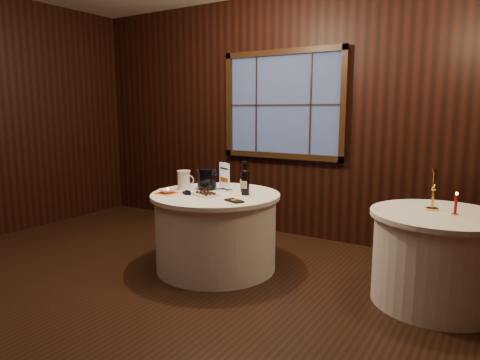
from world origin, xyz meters
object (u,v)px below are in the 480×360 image
Objects in this scene: port_bottle_left at (244,179)px; main_table at (216,231)px; chocolate_plate at (205,194)px; ice_bucket at (207,178)px; cracker_bowl at (167,191)px; chocolate_box at (234,201)px; brass_candlestick at (433,195)px; sign_stand at (225,181)px; grape_bunch at (188,192)px; red_candle at (456,206)px; side_table at (436,258)px; glass_pitcher at (184,180)px; port_bottle_right at (245,180)px.

main_table is at bearing -136.38° from port_bottle_left.
main_table is 0.42m from chocolate_plate.
chocolate_plate is at bearing -56.61° from ice_bucket.
chocolate_plate is at bearing 14.15° from cracker_bowl.
brass_candlestick is (1.57, 0.60, 0.12)m from chocolate_box.
main_table is 2.03m from brass_candlestick.
brass_candlestick is (1.94, 0.20, 0.03)m from sign_stand.
port_bottle_left reaches higher than grape_bunch.
side_table is at bearing 165.81° from red_candle.
sign_stand reaches higher than glass_pitcher.
red_candle is (1.83, 0.18, -0.07)m from port_bottle_right.
grape_bunch and cracker_bowl have the same top height.
port_bottle_right reaches higher than red_candle.
sign_stand is 0.21m from port_bottle_left.
side_table is 6.04× the size of grape_bunch.
ice_bucket is 1.17× the size of red_candle.
glass_pitcher is 0.57× the size of brass_candlestick.
chocolate_box is (0.36, -0.22, 0.39)m from main_table.
port_bottle_left is at bearing 38.19° from sign_stand.
brass_candlestick is (1.95, 0.51, 0.11)m from chocolate_plate.
port_bottle_left is (0.20, 0.05, 0.03)m from sign_stand.
sign_stand is 2.12m from red_candle.
port_bottle_left is 1.41× the size of ice_bucket.
port_bottle_right is at bearing -60.64° from port_bottle_left.
sign_stand is (-2.00, -0.12, 0.48)m from side_table.
red_candle is (2.51, 0.27, -0.03)m from glass_pitcher.
side_table is 7.01× the size of cracker_bowl.
chocolate_plate is 1.80× the size of grape_bunch.
port_bottle_left is at bearing 111.90° from port_bottle_right.
brass_candlestick is at bearing 6.47° from ice_bucket.
side_table is 3.52× the size of port_bottle_left.
port_bottle_right is at bearing -173.21° from side_table.
chocolate_plate is 0.41m from glass_pitcher.
port_bottle_left is at bearing 37.59° from cracker_bowl.
ice_bucket reaches higher than side_table.
grape_bunch is (-0.56, 0.04, 0.01)m from chocolate_box.
red_candle is at bearing 11.41° from cracker_bowl.
ice_bucket is at bearing -173.53° from brass_candlestick.
glass_pitcher reaches higher than side_table.
ice_bucket is at bearing -143.50° from sign_stand.
grape_bunch is at bearing 14.29° from cracker_bowl.
port_bottle_right is at bearing -174.51° from red_candle.
ice_bucket reaches higher than chocolate_plate.
sign_stand is 1.59× the size of red_candle.
grape_bunch is 0.29m from glass_pitcher.
red_candle reaches higher than cracker_bowl.
sign_stand is 1.36× the size of ice_bucket.
ice_bucket reaches higher than chocolate_box.
brass_candlestick reaches higher than port_bottle_right.
chocolate_box reaches higher than main_table.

